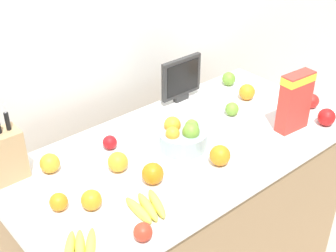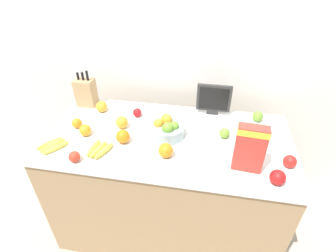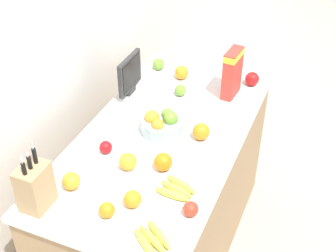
% 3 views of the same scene
% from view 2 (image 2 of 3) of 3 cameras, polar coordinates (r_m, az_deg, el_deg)
% --- Properties ---
extents(ground_plane, '(14.00, 14.00, 0.00)m').
position_cam_2_polar(ground_plane, '(2.40, -0.17, -20.18)').
color(ground_plane, '#B2A899').
extents(wall_back, '(9.00, 0.06, 2.60)m').
position_cam_2_polar(wall_back, '(2.09, 2.92, 16.20)').
color(wall_back, silver).
rests_on(wall_back, ground_plane).
extents(counter, '(1.62, 0.80, 0.93)m').
position_cam_2_polar(counter, '(2.04, -0.19, -12.69)').
color(counter, tan).
rests_on(counter, ground_plane).
extents(knife_block, '(0.14, 0.11, 0.32)m').
position_cam_2_polar(knife_block, '(2.11, -17.45, 7.01)').
color(knife_block, tan).
rests_on(knife_block, counter).
extents(small_monitor, '(0.24, 0.03, 0.23)m').
position_cam_2_polar(small_monitor, '(1.91, 9.93, 5.82)').
color(small_monitor, '#2D2D2D').
rests_on(small_monitor, counter).
extents(cereal_box, '(0.17, 0.08, 0.28)m').
position_cam_2_polar(cereal_box, '(1.46, 17.47, -4.33)').
color(cereal_box, red).
rests_on(cereal_box, counter).
extents(fruit_bowl, '(0.22, 0.22, 0.13)m').
position_cam_2_polar(fruit_bowl, '(1.70, -0.24, -0.66)').
color(fruit_bowl, '#99B2B7').
rests_on(fruit_bowl, counter).
extents(banana_bunch_left, '(0.14, 0.18, 0.04)m').
position_cam_2_polar(banana_bunch_left, '(1.65, -14.87, -4.91)').
color(banana_bunch_left, yellow).
rests_on(banana_bunch_left, counter).
extents(banana_bunch_right, '(0.19, 0.19, 0.03)m').
position_cam_2_polar(banana_bunch_right, '(1.77, -23.84, -3.90)').
color(banana_bunch_right, yellow).
rests_on(banana_bunch_right, counter).
extents(apple_near_bananas, '(0.07, 0.07, 0.07)m').
position_cam_2_polar(apple_near_bananas, '(1.63, 25.00, -6.99)').
color(apple_near_bananas, red).
rests_on(apple_near_bananas, counter).
extents(apple_middle, '(0.07, 0.07, 0.07)m').
position_cam_2_polar(apple_middle, '(1.96, 18.95, 1.98)').
color(apple_middle, '#6B9E33').
rests_on(apple_middle, counter).
extents(apple_rear, '(0.07, 0.07, 0.07)m').
position_cam_2_polar(apple_rear, '(1.61, -19.71, -6.31)').
color(apple_rear, red).
rests_on(apple_rear, counter).
extents(apple_by_knife_block, '(0.06, 0.06, 0.06)m').
position_cam_2_polar(apple_by_knife_block, '(1.92, -6.72, 2.92)').
color(apple_by_knife_block, '#A31419').
rests_on(apple_by_knife_block, counter).
extents(apple_rightmost, '(0.08, 0.08, 0.08)m').
position_cam_2_polar(apple_rightmost, '(1.50, 22.77, -10.27)').
color(apple_rightmost, red).
rests_on(apple_rightmost, counter).
extents(apple_front, '(0.07, 0.07, 0.07)m').
position_cam_2_polar(apple_front, '(1.73, 12.18, -1.55)').
color(apple_front, '#6B9E33').
rests_on(apple_front, counter).
extents(orange_mid_left, '(0.08, 0.08, 0.08)m').
position_cam_2_polar(orange_mid_left, '(1.81, -10.03, 0.81)').
color(orange_mid_left, orange).
rests_on(orange_mid_left, counter).
extents(orange_front_left, '(0.08, 0.08, 0.08)m').
position_cam_2_polar(orange_front_left, '(1.80, 17.95, -0.72)').
color(orange_front_left, orange).
rests_on(orange_front_left, counter).
extents(orange_mid_right, '(0.07, 0.07, 0.07)m').
position_cam_2_polar(orange_mid_right, '(1.89, -19.22, 0.59)').
color(orange_mid_right, orange).
rests_on(orange_mid_right, counter).
extents(orange_front_center, '(0.09, 0.09, 0.09)m').
position_cam_2_polar(orange_front_center, '(1.67, -9.79, -2.27)').
color(orange_front_center, orange).
rests_on(orange_front_center, counter).
extents(orange_by_cereal, '(0.08, 0.08, 0.08)m').
position_cam_2_polar(orange_by_cereal, '(1.79, -17.57, -0.88)').
color(orange_by_cereal, orange).
rests_on(orange_by_cereal, counter).
extents(orange_front_right, '(0.09, 0.09, 0.09)m').
position_cam_2_polar(orange_front_right, '(1.54, -0.50, -5.35)').
color(orange_front_right, orange).
rests_on(orange_front_right, counter).
extents(orange_near_bowl, '(0.08, 0.08, 0.08)m').
position_cam_2_polar(orange_near_bowl, '(2.02, -14.26, 4.11)').
color(orange_near_bowl, orange).
rests_on(orange_near_bowl, counter).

